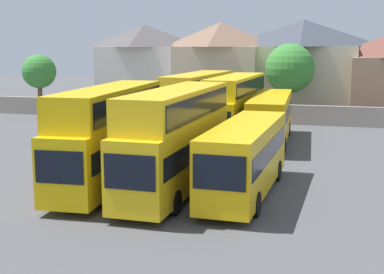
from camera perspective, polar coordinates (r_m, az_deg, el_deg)
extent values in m
plane|color=#4C4C4F|center=(45.06, 5.17, 0.33)|extent=(140.00, 140.00, 0.00)
cube|color=gray|center=(51.37, 6.54, 2.48)|extent=(56.00, 0.50, 1.80)
cube|color=#E2B50D|center=(28.58, -8.68, -1.32)|extent=(3.20, 11.75, 3.11)
cube|color=black|center=(23.26, -13.73, -3.10)|extent=(2.14, 0.22, 1.40)
cube|color=black|center=(28.51, -8.70, -0.59)|extent=(3.17, 10.82, 0.98)
cube|color=#E2B50D|center=(28.49, -8.60, 3.49)|extent=(3.11, 11.17, 1.65)
cube|color=black|center=(28.49, -8.60, 3.49)|extent=(3.16, 10.59, 1.16)
cylinder|color=black|center=(25.23, -9.08, -6.00)|extent=(0.37, 1.12, 1.10)
cylinder|color=black|center=(26.09, -13.69, -5.63)|extent=(0.37, 1.12, 1.10)
cylinder|color=black|center=(31.85, -4.46, -2.60)|extent=(0.37, 1.12, 1.10)
cylinder|color=black|center=(32.54, -8.25, -2.41)|extent=(0.37, 1.12, 1.10)
cube|color=gold|center=(27.11, -1.68, -1.74)|extent=(2.67, 11.70, 3.18)
cube|color=black|center=(21.68, -6.55, -3.69)|extent=(2.18, 0.12, 1.43)
cube|color=black|center=(27.03, -1.69, -0.95)|extent=(2.69, 10.77, 1.00)
cube|color=gold|center=(27.01, -1.51, 3.35)|extent=(2.61, 11.12, 1.59)
cube|color=black|center=(27.01, -1.51, 3.35)|extent=(2.69, 10.54, 1.11)
cylinder|color=black|center=(23.77, -1.79, -6.87)|extent=(0.32, 1.10, 1.10)
cylinder|color=black|center=(24.55, -6.87, -6.39)|extent=(0.32, 1.10, 1.10)
cylinder|color=black|center=(30.49, 2.51, -3.14)|extent=(0.32, 1.10, 1.10)
cylinder|color=black|center=(31.11, -1.57, -2.87)|extent=(0.32, 1.10, 1.10)
cube|color=#E7B20E|center=(26.70, 5.62, -1.99)|extent=(2.68, 10.60, 3.15)
cube|color=black|center=(21.57, 2.86, -3.76)|extent=(2.16, 0.13, 1.42)
cube|color=black|center=(26.62, 5.64, -1.20)|extent=(2.70, 9.76, 0.99)
cylinder|color=black|center=(23.72, 6.69, -6.97)|extent=(0.32, 1.11, 1.10)
cylinder|color=black|center=(24.19, 1.39, -6.57)|extent=(0.32, 1.11, 1.10)
cylinder|color=black|center=(29.97, 8.94, -3.48)|extent=(0.32, 1.11, 1.10)
cylinder|color=black|center=(30.35, 4.71, -3.22)|extent=(0.32, 1.11, 1.10)
cube|color=yellow|center=(42.51, 0.53, 2.35)|extent=(3.15, 11.58, 3.03)
cube|color=black|center=(37.09, -2.26, 1.82)|extent=(2.22, 0.20, 1.36)
cube|color=black|center=(42.46, 0.54, 2.84)|extent=(3.14, 10.67, 0.95)
cube|color=yellow|center=(42.54, 0.66, 5.53)|extent=(3.07, 11.01, 1.67)
cube|color=black|center=(42.54, 0.66, 5.53)|extent=(3.12, 10.44, 1.17)
cylinder|color=black|center=(39.01, 0.51, -0.28)|extent=(0.36, 1.11, 1.10)
cylinder|color=black|center=(39.79, -2.66, -0.09)|extent=(0.36, 1.11, 1.10)
cylinder|color=black|center=(45.72, 3.31, 1.19)|extent=(0.36, 1.11, 1.10)
cylinder|color=black|center=(46.39, 0.55, 1.33)|extent=(0.36, 1.11, 1.10)
cube|color=yellow|center=(41.86, 4.45, 2.22)|extent=(2.87, 11.59, 3.04)
cube|color=black|center=(36.26, 2.39, 1.65)|extent=(2.21, 0.15, 1.37)
cube|color=black|center=(41.81, 4.45, 2.71)|extent=(2.88, 10.67, 0.96)
cube|color=yellow|center=(41.90, 4.58, 5.35)|extent=(2.80, 11.01, 1.50)
cube|color=black|center=(41.90, 4.58, 5.35)|extent=(2.87, 10.44, 1.05)
cylinder|color=black|center=(38.37, 4.90, -0.49)|extent=(0.33, 1.11, 1.10)
cylinder|color=black|center=(38.93, 1.57, -0.31)|extent=(0.33, 1.11, 1.10)
cylinder|color=black|center=(45.27, 6.87, 1.05)|extent=(0.33, 1.11, 1.10)
cylinder|color=black|center=(45.75, 4.02, 1.19)|extent=(0.33, 1.11, 1.10)
cube|color=#F3B10B|center=(40.89, 8.22, 2.08)|extent=(3.26, 12.12, 3.20)
cube|color=black|center=(34.90, 7.51, 1.42)|extent=(2.25, 0.21, 1.44)
cube|color=black|center=(40.85, 8.23, 2.61)|extent=(3.24, 11.17, 1.01)
cylinder|color=black|center=(37.38, 9.55, -0.86)|extent=(0.36, 1.12, 1.10)
cylinder|color=black|center=(37.56, 5.96, -0.73)|extent=(0.36, 1.12, 1.10)
cylinder|color=black|center=(44.71, 10.03, 0.86)|extent=(0.36, 1.12, 1.10)
cylinder|color=black|center=(44.86, 7.03, 0.96)|extent=(0.36, 1.12, 1.10)
cube|color=silver|center=(62.91, -4.98, 6.20)|extent=(9.57, 6.35, 6.96)
pyramid|color=#514C4C|center=(62.80, -5.04, 10.51)|extent=(10.05, 6.66, 2.49)
cube|color=#C6B293|center=(59.35, 3.00, 6.04)|extent=(8.72, 7.90, 7.03)
pyramid|color=brown|center=(59.23, 3.04, 10.68)|extent=(9.15, 8.30, 2.58)
cube|color=beige|center=(58.30, 11.46, 5.81)|extent=(10.85, 6.59, 7.06)
pyramid|color=#3D424C|center=(58.18, 11.63, 10.61)|extent=(11.40, 6.92, 2.70)
cylinder|color=brown|center=(53.37, 10.08, 3.51)|extent=(0.41, 0.41, 3.36)
sphere|color=#387F33|center=(53.12, 10.18, 7.08)|extent=(4.70, 4.70, 4.70)
cylinder|color=brown|center=(55.66, -15.56, 3.63)|extent=(0.45, 0.45, 3.52)
sphere|color=#387F33|center=(55.44, -15.70, 6.63)|extent=(3.30, 3.30, 3.30)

